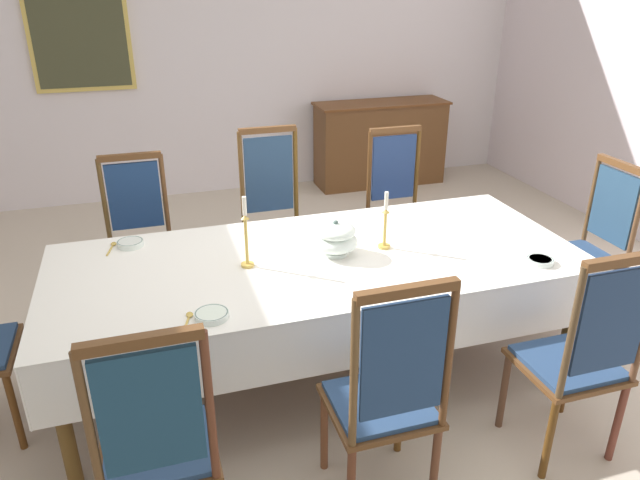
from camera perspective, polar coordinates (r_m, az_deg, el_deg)
ground at (r=3.80m, az=-1.17°, el=-10.53°), size 6.49×6.32×0.04m
back_wall at (r=6.28m, az=-10.01°, el=19.58°), size 6.49×0.08×3.36m
dining_table at (r=3.27m, az=-0.18°, el=-2.71°), size 2.86×1.19×0.73m
tablecloth at (r=3.27m, az=-0.18°, el=-2.73°), size 2.88×1.21×0.32m
chair_south_a at (r=2.38m, az=-15.44°, el=-18.43°), size 0.44×0.42×1.11m
chair_north_a at (r=4.11m, az=-16.98°, el=0.32°), size 0.44×0.42×1.09m
chair_south_b at (r=2.52m, az=6.47°, el=-14.56°), size 0.44×0.42×1.14m
chair_north_b at (r=4.18m, az=-4.45°, el=2.35°), size 0.44×0.42×1.20m
chair_south_c at (r=2.98m, az=23.83°, el=-10.08°), size 0.44×0.42×1.12m
chair_north_c at (r=4.48m, az=7.56°, el=3.39°), size 0.44×0.42×1.13m
chair_head_east at (r=4.19m, az=24.59°, el=-0.39°), size 0.42×0.44×1.10m
soup_tureen at (r=3.22m, az=1.51°, el=0.19°), size 0.25×0.25×0.20m
candlestick_west at (r=3.09m, az=-7.13°, el=0.16°), size 0.07×0.07×0.39m
candlestick_east at (r=3.31m, az=6.29°, el=1.35°), size 0.07×0.07×0.33m
bowl_near_left at (r=2.72m, az=-10.40°, el=-7.07°), size 0.15×0.15×0.03m
bowl_near_right at (r=3.52m, az=-17.82°, el=-0.28°), size 0.15×0.15×0.03m
bowl_far_left at (r=3.37m, az=20.45°, el=-1.85°), size 0.14×0.14×0.03m
spoon_primary at (r=2.74m, az=-12.54°, el=-7.28°), size 0.06×0.17×0.01m
spoon_secondary at (r=3.56m, az=-19.35°, el=-0.50°), size 0.06×0.18×0.01m
sideboard at (r=6.63m, az=5.79°, el=9.25°), size 1.44×0.48×0.90m
framed_painting at (r=6.17m, az=-22.27°, el=18.43°), size 0.90×0.05×1.15m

